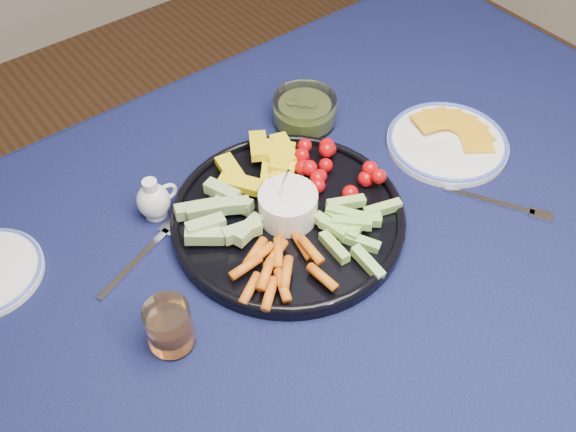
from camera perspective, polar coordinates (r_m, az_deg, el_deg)
dining_table at (r=1.07m, az=1.30°, el=-7.57°), size 1.67×1.07×0.75m
crudite_platter at (r=1.04m, az=-0.14°, el=0.13°), size 0.38×0.38×0.12m
creamer_pitcher at (r=1.06m, az=-11.83°, el=1.39°), size 0.07×0.05×0.08m
pickle_bowl at (r=1.22m, az=1.49°, el=9.25°), size 0.12×0.12×0.06m
cheese_plate at (r=1.21m, az=14.01°, el=6.50°), size 0.22×0.22×0.03m
juice_tumbler at (r=0.91m, az=-10.46°, el=-9.80°), size 0.07×0.07×0.08m
fork_left at (r=1.04m, az=-12.32°, el=-2.93°), size 0.19×0.08×0.00m
fork_right at (r=1.14m, az=18.88°, el=0.86°), size 0.11×0.17×0.00m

